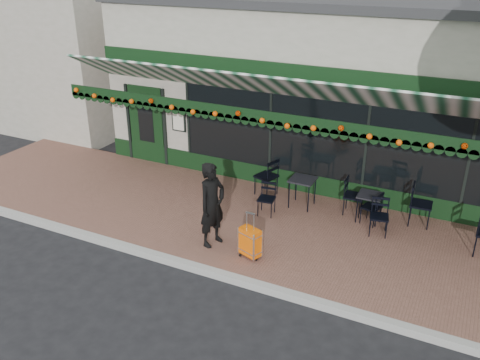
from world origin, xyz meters
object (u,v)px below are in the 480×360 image
at_px(cafe_table_a, 370,197).
at_px(cafe_table_b, 303,182).
at_px(chair_a_left, 371,208).
at_px(suitcase, 250,242).
at_px(chair_b_right, 354,196).
at_px(chair_b_front, 267,199).
at_px(chair_b_left, 266,177).
at_px(chair_a_front, 379,217).
at_px(woman, 212,205).
at_px(chair_a_right, 421,205).

xyz_separation_m(cafe_table_a, cafe_table_b, (-1.60, 0.01, 0.06)).
bearing_deg(chair_a_left, suitcase, -22.13).
height_order(cafe_table_a, chair_b_right, chair_b_right).
bearing_deg(chair_b_front, cafe_table_a, 11.18).
bearing_deg(cafe_table_b, chair_b_right, 7.76).
bearing_deg(chair_b_left, chair_b_front, 40.88).
relative_size(cafe_table_a, chair_a_left, 0.83).
height_order(cafe_table_a, chair_a_front, chair_a_front).
bearing_deg(cafe_table_b, chair_a_front, -15.23).
bearing_deg(chair_b_left, chair_a_left, 100.09).
relative_size(suitcase, chair_b_left, 1.01).
bearing_deg(chair_a_front, chair_b_front, 173.94).
bearing_deg(cafe_table_b, chair_a_left, -4.24).
bearing_deg(chair_b_right, chair_b_left, 85.15).
xyz_separation_m(chair_a_front, chair_b_left, (-2.94, 0.73, 0.08)).
distance_m(cafe_table_b, chair_a_front, 2.01).
bearing_deg(chair_a_left, woman, -35.01).
bearing_deg(woman, chair_a_right, -39.04).
relative_size(woman, cafe_table_a, 2.79).
distance_m(suitcase, chair_b_left, 2.88).
relative_size(chair_a_left, chair_b_front, 1.01).
xyz_separation_m(woman, chair_a_right, (3.74, 2.73, -0.42)).
relative_size(suitcase, chair_b_front, 1.27).
relative_size(woman, chair_b_front, 2.33).
bearing_deg(cafe_table_a, chair_b_left, 175.30).
xyz_separation_m(chair_a_left, chair_b_left, (-2.69, 0.33, 0.09)).
bearing_deg(woman, cafe_table_a, -33.17).
distance_m(suitcase, chair_b_front, 1.84).
xyz_separation_m(woman, suitcase, (0.91, -0.12, -0.57)).
xyz_separation_m(suitcase, chair_a_front, (2.10, 2.03, 0.08)).
relative_size(cafe_table_a, chair_b_front, 0.84).
bearing_deg(chair_a_right, cafe_table_b, 93.14).
bearing_deg(chair_a_front, chair_b_left, 154.67).
bearing_deg(cafe_table_a, chair_b_front, -161.07).
xyz_separation_m(woman, chair_b_left, (0.07, 2.63, -0.42)).
bearing_deg(suitcase, chair_b_right, 82.86).
xyz_separation_m(chair_b_left, chair_b_right, (2.21, -0.04, -0.04)).
height_order(cafe_table_b, chair_a_left, chair_a_left).
distance_m(woman, suitcase, 1.08).
xyz_separation_m(woman, chair_b_right, (2.28, 2.59, -0.46)).
height_order(chair_a_front, chair_b_left, chair_b_left).
bearing_deg(chair_a_left, chair_b_left, -81.79).
relative_size(chair_a_right, chair_b_left, 1.00).
height_order(woman, cafe_table_a, woman).
height_order(woman, cafe_table_b, woman).
distance_m(woman, cafe_table_b, 2.67).
height_order(cafe_table_b, chair_b_right, chair_b_right).
relative_size(chair_a_right, chair_b_right, 1.10).
xyz_separation_m(suitcase, chair_a_left, (1.84, 2.43, 0.06)).
bearing_deg(suitcase, cafe_table_a, 74.71).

